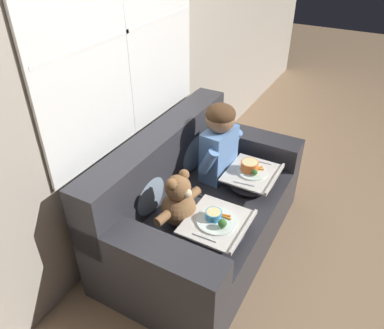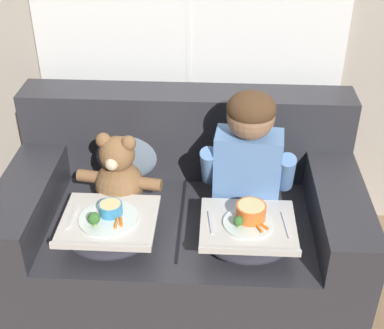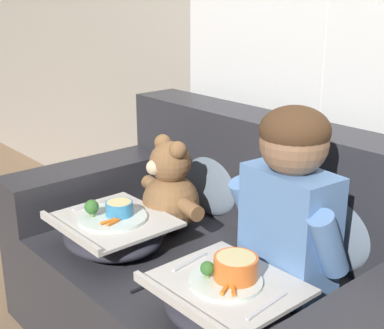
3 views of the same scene
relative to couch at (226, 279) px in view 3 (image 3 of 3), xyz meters
The scene contains 7 objects.
couch is the anchor object (origin of this frame).
throw_pillow_behind_child 0.46m from the couch, 36.37° to the left, with size 0.38×0.18×0.39m.
throw_pillow_behind_teddy 0.46m from the couch, 143.63° to the left, with size 0.36×0.17×0.37m.
child_figure 0.52m from the couch, ahead, with size 0.43×0.22×0.59m.
teddy_bear 0.40m from the couch, behind, with size 0.41×0.29×0.37m.
lap_tray_child 0.45m from the couch, 44.98° to the right, with size 0.40×0.35×0.20m.
lap_tray_teddy 0.45m from the couch, 134.86° to the right, with size 0.40×0.37×0.19m.
Camera 3 is at (1.23, -1.17, 1.34)m, focal length 50.00 mm.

